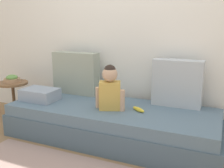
# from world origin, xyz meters

# --- Properties ---
(ground_plane) EXTENTS (12.00, 12.00, 0.00)m
(ground_plane) POSITION_xyz_m (0.00, 0.00, 0.00)
(ground_plane) COLOR #93704C
(back_wall) EXTENTS (5.46, 0.10, 2.38)m
(back_wall) POSITION_xyz_m (0.00, 0.55, 1.19)
(back_wall) COLOR white
(back_wall) RESTS_ON ground
(couch) EXTENTS (2.26, 0.84, 0.36)m
(couch) POSITION_xyz_m (0.00, 0.00, 0.18)
(couch) COLOR #495F70
(couch) RESTS_ON ground
(throw_pillow_left) EXTENTS (0.58, 0.16, 0.52)m
(throw_pillow_left) POSITION_xyz_m (-0.62, 0.32, 0.62)
(throw_pillow_left) COLOR #99A393
(throw_pillow_left) RESTS_ON couch
(throw_pillow_right) EXTENTS (0.52, 0.16, 0.50)m
(throw_pillow_right) POSITION_xyz_m (0.62, 0.32, 0.61)
(throw_pillow_right) COLOR #B2BCC6
(throw_pillow_right) RESTS_ON couch
(toddler) EXTENTS (0.33, 0.21, 0.46)m
(toddler) POSITION_xyz_m (0.02, -0.07, 0.59)
(toddler) COLOR gold
(toddler) RESTS_ON couch
(banana) EXTENTS (0.17, 0.13, 0.04)m
(banana) POSITION_xyz_m (0.31, -0.02, 0.38)
(banana) COLOR yellow
(banana) RESTS_ON couch
(folded_blanket) EXTENTS (0.40, 0.28, 0.13)m
(folded_blanket) POSITION_xyz_m (-0.85, -0.10, 0.43)
(folded_blanket) COLOR #8E9EB2
(folded_blanket) RESTS_ON couch
(side_table) EXTENTS (0.40, 0.40, 0.47)m
(side_table) POSITION_xyz_m (-1.48, 0.12, 0.36)
(side_table) COLOR brown
(side_table) RESTS_ON ground
(fruit_bowl) EXTENTS (0.21, 0.21, 0.10)m
(fruit_bowl) POSITION_xyz_m (-1.48, 0.12, 0.51)
(fruit_bowl) COLOR tan
(fruit_bowl) RESTS_ON side_table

